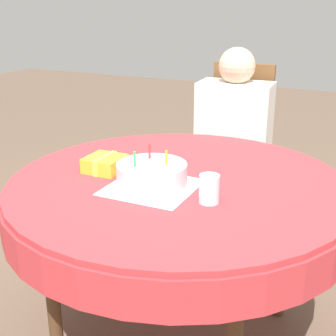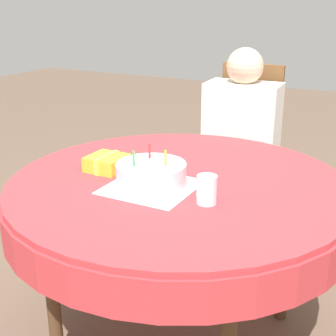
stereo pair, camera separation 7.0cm
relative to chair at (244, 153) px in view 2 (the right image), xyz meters
name	(u,v)px [view 2 (the right image)]	position (x,y,z in m)	size (l,w,h in m)	color
dining_table	(178,200)	(0.08, -0.98, 0.11)	(1.25, 1.25, 0.70)	#BC3338
chair	(244,153)	(0.00, 0.00, 0.00)	(0.40, 0.40, 0.99)	brown
person	(240,132)	(0.01, -0.10, 0.14)	(0.40, 0.33, 1.09)	#DBB293
napkin	(151,187)	(0.03, -1.08, 0.19)	(0.29, 0.29, 0.00)	white
birthday_cake	(151,175)	(0.03, -1.08, 0.23)	(0.24, 0.24, 0.14)	silver
drinking_glass	(207,190)	(0.26, -1.12, 0.24)	(0.07, 0.07, 0.09)	silver
gift_box	(107,163)	(-0.20, -1.01, 0.22)	(0.13, 0.14, 0.06)	gold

